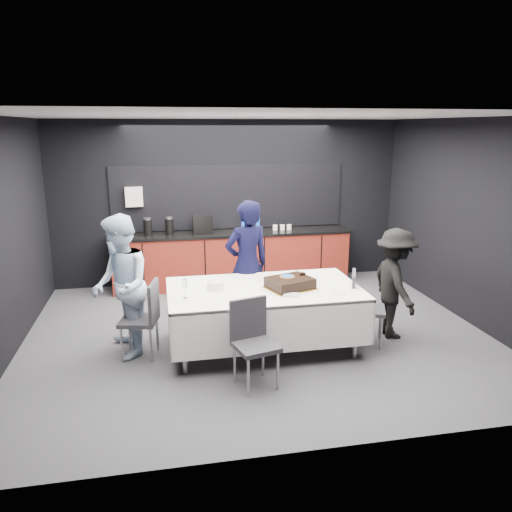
{
  "coord_description": "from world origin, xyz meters",
  "views": [
    {
      "loc": [
        -1.21,
        -6.03,
        2.67
      ],
      "look_at": [
        0.0,
        0.1,
        1.05
      ],
      "focal_mm": 35.0,
      "sensor_mm": 36.0,
      "label": 1
    }
  ],
  "objects": [
    {
      "name": "plate_stack",
      "position": [
        -0.59,
        -0.35,
        0.83
      ],
      "size": [
        0.2,
        0.2,
        0.1
      ],
      "primitive_type": "cylinder",
      "color": "white",
      "rests_on": "party_table"
    },
    {
      "name": "chair_left",
      "position": [
        -1.42,
        -0.37,
        0.53
      ],
      "size": [
        0.5,
        0.5,
        0.92
      ],
      "color": "#2E2E33",
      "rests_on": "ground"
    },
    {
      "name": "chair_right",
      "position": [
        1.23,
        -0.5,
        0.53
      ],
      "size": [
        0.55,
        0.55,
        0.92
      ],
      "color": "#2E2E33",
      "rests_on": "ground"
    },
    {
      "name": "champagne_flute",
      "position": [
        -0.96,
        -0.6,
        0.94
      ],
      "size": [
        0.06,
        0.06,
        0.22
      ],
      "color": "white",
      "rests_on": "party_table"
    },
    {
      "name": "chair_near",
      "position": [
        -0.3,
        -1.25,
        0.53
      ],
      "size": [
        0.51,
        0.51,
        0.92
      ],
      "color": "#2E2E33",
      "rests_on": "ground"
    },
    {
      "name": "person_center",
      "position": [
        -0.08,
        0.34,
        0.87
      ],
      "size": [
        0.73,
        0.58,
        1.75
      ],
      "primitive_type": "imported",
      "rotation": [
        0.0,
        0.0,
        3.42
      ],
      "color": "black",
      "rests_on": "ground"
    },
    {
      "name": "loose_plate_near",
      "position": [
        -0.42,
        -0.87,
        0.78
      ],
      "size": [
        0.19,
        0.19,
        0.01
      ],
      "primitive_type": "cylinder",
      "color": "white",
      "rests_on": "party_table"
    },
    {
      "name": "person_left",
      "position": [
        -1.69,
        -0.26,
        0.85
      ],
      "size": [
        0.78,
        0.93,
        1.71
      ],
      "primitive_type": "imported",
      "rotation": [
        0.0,
        0.0,
        -1.39
      ],
      "color": "silver",
      "rests_on": "ground"
    },
    {
      "name": "loose_plate_right_a",
      "position": [
        0.67,
        -0.26,
        0.78
      ],
      "size": [
        0.2,
        0.2,
        0.01
      ],
      "primitive_type": "cylinder",
      "color": "white",
      "rests_on": "party_table"
    },
    {
      "name": "party_table",
      "position": [
        0.0,
        -0.4,
        0.64
      ],
      "size": [
        2.32,
        1.32,
        0.78
      ],
      "color": "#99999E",
      "rests_on": "ground"
    },
    {
      "name": "room_shell",
      "position": [
        0.0,
        0.0,
        1.86
      ],
      "size": [
        6.04,
        5.04,
        2.82
      ],
      "color": "white",
      "rests_on": "ground"
    },
    {
      "name": "ground",
      "position": [
        0.0,
        0.0,
        0.0
      ],
      "size": [
        6.0,
        6.0,
        0.0
      ],
      "primitive_type": "plane",
      "color": "#444449",
      "rests_on": "ground"
    },
    {
      "name": "kitchenette",
      "position": [
        -0.02,
        2.22,
        0.54
      ],
      "size": [
        4.1,
        0.64,
        2.05
      ],
      "color": "maroon",
      "rests_on": "ground"
    },
    {
      "name": "loose_plate_far",
      "position": [
        0.02,
        -0.1,
        0.78
      ],
      "size": [
        0.18,
        0.18,
        0.01
      ],
      "primitive_type": "cylinder",
      "color": "white",
      "rests_on": "party_table"
    },
    {
      "name": "loose_plate_right_b",
      "position": [
        0.82,
        -0.77,
        0.78
      ],
      "size": [
        0.19,
        0.19,
        0.01
      ],
      "primitive_type": "cylinder",
      "color": "white",
      "rests_on": "party_table"
    },
    {
      "name": "fork_pile",
      "position": [
        0.24,
        -0.76,
        0.79
      ],
      "size": [
        0.2,
        0.16,
        0.03
      ],
      "primitive_type": "cube",
      "rotation": [
        0.0,
        0.0,
        -0.36
      ],
      "color": "white",
      "rests_on": "party_table"
    },
    {
      "name": "cake_assembly",
      "position": [
        0.3,
        -0.49,
        0.85
      ],
      "size": [
        0.65,
        0.59,
        0.17
      ],
      "color": "gold",
      "rests_on": "party_table"
    },
    {
      "name": "person_right",
      "position": [
        1.73,
        -0.37,
        0.72
      ],
      "size": [
        0.55,
        0.93,
        1.43
      ],
      "primitive_type": "imported",
      "rotation": [
        0.0,
        0.0,
        1.56
      ],
      "color": "black",
      "rests_on": "ground"
    }
  ]
}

